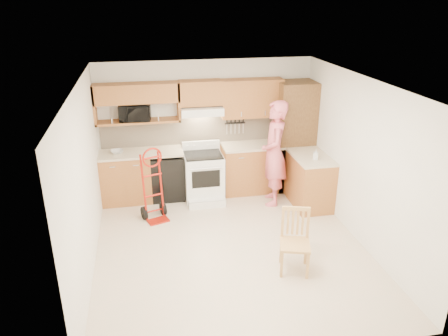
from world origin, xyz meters
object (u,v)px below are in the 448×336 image
object	(u,v)px
person	(274,154)
range	(204,173)
hand_truck	(154,188)
microwave	(135,112)
dining_chair	(295,242)

from	to	relation	value
person	range	bearing A→B (deg)	-95.34
range	hand_truck	size ratio (longest dim) A/B	0.89
microwave	hand_truck	bearing A→B (deg)	-72.16
range	hand_truck	xyz separation A→B (m)	(-0.93, -0.61, 0.06)
microwave	hand_truck	xyz separation A→B (m)	(0.23, -0.99, -1.06)
person	dining_chair	xyz separation A→B (m)	(-0.33, -2.11, -0.51)
person	hand_truck	bearing A→B (deg)	-72.08
dining_chair	microwave	bearing A→B (deg)	142.44
person	hand_truck	distance (m)	2.19
microwave	range	size ratio (longest dim) A/B	0.52
hand_truck	dining_chair	bearing A→B (deg)	-64.29
hand_truck	person	bearing A→B (deg)	-11.86
range	dining_chair	xyz separation A→B (m)	(0.88, -2.47, -0.07)
hand_truck	range	bearing A→B (deg)	14.77
person	dining_chair	world-z (taller)	person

